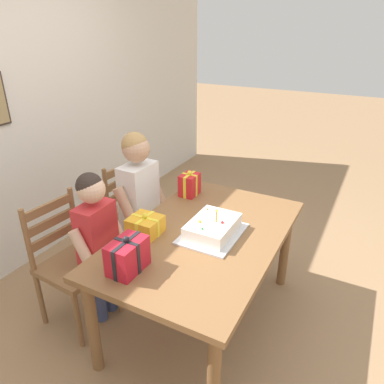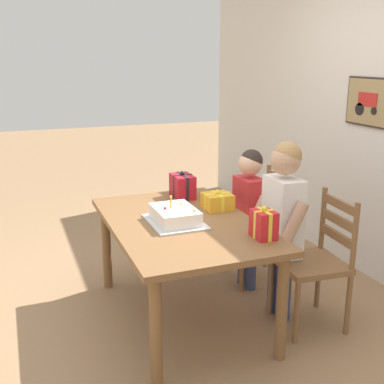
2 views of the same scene
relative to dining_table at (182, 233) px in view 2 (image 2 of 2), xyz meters
name	(u,v)px [view 2 (image 2 of 2)]	position (x,y,z in m)	size (l,w,h in m)	color
ground_plane	(182,317)	(0.00, 0.00, -0.64)	(20.00, 20.00, 0.00)	#997551
dining_table	(182,233)	(0.00, 0.00, 0.00)	(1.50, 0.95, 0.73)	brown
birthday_cake	(175,216)	(0.02, -0.05, 0.14)	(0.44, 0.34, 0.19)	silver
gift_box_red_large	(264,224)	(0.47, 0.36, 0.18)	(0.16, 0.13, 0.21)	red
gift_box_beside_cake	(183,186)	(-0.53, 0.20, 0.18)	(0.23, 0.15, 0.22)	red
gift_box_corner_small	(217,201)	(-0.17, 0.34, 0.15)	(0.19, 0.20, 0.15)	gold
chair_left	(260,225)	(-0.38, 0.82, -0.17)	(0.45, 0.45, 0.92)	brown
chair_right	(316,261)	(0.39, 0.82, -0.17)	(0.45, 0.45, 0.92)	brown
child_older	(283,214)	(0.21, 0.65, 0.13)	(0.46, 0.26, 1.26)	#38426B
child_younger	(249,206)	(-0.28, 0.65, 0.04)	(0.41, 0.23, 1.12)	#38426B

